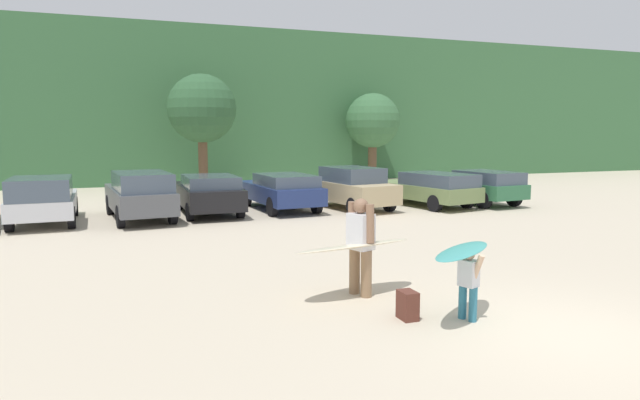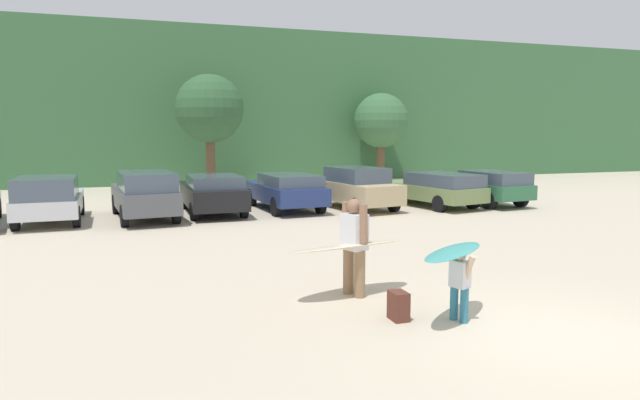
{
  "view_description": "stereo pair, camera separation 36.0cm",
  "coord_description": "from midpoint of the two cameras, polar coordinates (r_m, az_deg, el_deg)",
  "views": [
    {
      "loc": [
        -6.02,
        -6.13,
        2.91
      ],
      "look_at": [
        -1.07,
        7.26,
        1.17
      ],
      "focal_mm": 31.42,
      "sensor_mm": 36.0,
      "label": 1
    },
    {
      "loc": [
        -5.68,
        -6.25,
        2.91
      ],
      "look_at": [
        -1.07,
        7.26,
        1.17
      ],
      "focal_mm": 31.42,
      "sensor_mm": 36.0,
      "label": 2
    }
  ],
  "objects": [
    {
      "name": "hillside_ridge",
      "position": [
        38.03,
        -11.57,
        9.03
      ],
      "size": [
        108.0,
        12.0,
        8.75
      ],
      "primitive_type": "cube",
      "color": "#38663D",
      "rests_on": "ground_plane"
    },
    {
      "name": "parked_car_olive_green",
      "position": [
        22.33,
        10.45,
        1.24
      ],
      "size": [
        2.71,
        5.03,
        1.34
      ],
      "rotation": [
        0.0,
        0.0,
        1.77
      ],
      "color": "#6B7F4C",
      "rests_on": "ground_plane"
    },
    {
      "name": "parked_car_dark_gray",
      "position": [
        19.44,
        -18.37,
        0.57
      ],
      "size": [
        2.19,
        4.84,
        1.62
      ],
      "rotation": [
        0.0,
        0.0,
        1.67
      ],
      "color": "#4C4F54",
      "rests_on": "ground_plane"
    },
    {
      "name": "ground_plane",
      "position": [
        9.0,
        22.32,
        -12.44
      ],
      "size": [
        120.0,
        120.0,
        0.0
      ],
      "primitive_type": "plane",
      "color": "beige"
    },
    {
      "name": "parked_car_navy",
      "position": [
        20.87,
        -4.46,
        1.02
      ],
      "size": [
        2.18,
        4.67,
        1.37
      ],
      "rotation": [
        0.0,
        0.0,
        1.64
      ],
      "color": "navy",
      "rests_on": "ground_plane"
    },
    {
      "name": "tree_center_left",
      "position": [
        33.2,
        5.08,
        7.99
      ],
      "size": [
        3.18,
        3.18,
        5.15
      ],
      "color": "brown",
      "rests_on": "ground_plane"
    },
    {
      "name": "person_child",
      "position": [
        8.98,
        13.77,
        -7.92
      ],
      "size": [
        0.29,
        0.48,
        1.13
      ],
      "rotation": [
        0.0,
        0.0,
        3.48
      ],
      "color": "teal",
      "rests_on": "ground_plane"
    },
    {
      "name": "parked_car_forest_green",
      "position": [
        23.46,
        15.32,
        1.44
      ],
      "size": [
        2.14,
        4.61,
        1.37
      ],
      "rotation": [
        0.0,
        0.0,
        1.67
      ],
      "color": "#2D6642",
      "rests_on": "ground_plane"
    },
    {
      "name": "surfboard_cream",
      "position": [
        9.92,
        2.47,
        -4.7
      ],
      "size": [
        2.47,
        1.15,
        0.19
      ],
      "rotation": [
        0.0,
        0.0,
        3.35
      ],
      "color": "beige"
    },
    {
      "name": "parked_car_tan",
      "position": [
        21.23,
        2.77,
        1.32
      ],
      "size": [
        2.37,
        4.27,
        1.58
      ],
      "rotation": [
        0.0,
        0.0,
        1.73
      ],
      "color": "tan",
      "rests_on": "ground_plane"
    },
    {
      "name": "surfboard_teal",
      "position": [
        8.8,
        13.19,
        -5.08
      ],
      "size": [
        1.74,
        1.44,
        0.07
      ],
      "rotation": [
        0.0,
        0.0,
        3.76
      ],
      "color": "teal"
    },
    {
      "name": "person_adult",
      "position": [
        9.96,
        3.12,
        -4.19
      ],
      "size": [
        0.45,
        0.64,
        1.75
      ],
      "rotation": [
        0.0,
        0.0,
        3.48
      ],
      "color": "#8C6B4C",
      "rests_on": "ground_plane"
    },
    {
      "name": "parked_car_silver",
      "position": [
        19.64,
        -26.86,
        0.08
      ],
      "size": [
        1.98,
        4.21,
        1.53
      ],
      "rotation": [
        0.0,
        0.0,
        1.6
      ],
      "color": "silver",
      "rests_on": "ground_plane"
    },
    {
      "name": "parked_car_black",
      "position": [
        20.26,
        -11.81,
        0.71
      ],
      "size": [
        1.92,
        4.55,
        1.4
      ],
      "rotation": [
        0.0,
        0.0,
        1.58
      ],
      "color": "black",
      "rests_on": "ground_plane"
    },
    {
      "name": "tree_right",
      "position": [
        29.1,
        -12.3,
        9.03
      ],
      "size": [
        3.44,
        3.44,
        5.8
      ],
      "color": "brown",
      "rests_on": "ground_plane"
    },
    {
      "name": "backpack_dropped",
      "position": [
        8.95,
        7.76,
        -10.57
      ],
      "size": [
        0.24,
        0.34,
        0.45
      ],
      "color": "#592D23",
      "rests_on": "ground_plane"
    }
  ]
}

